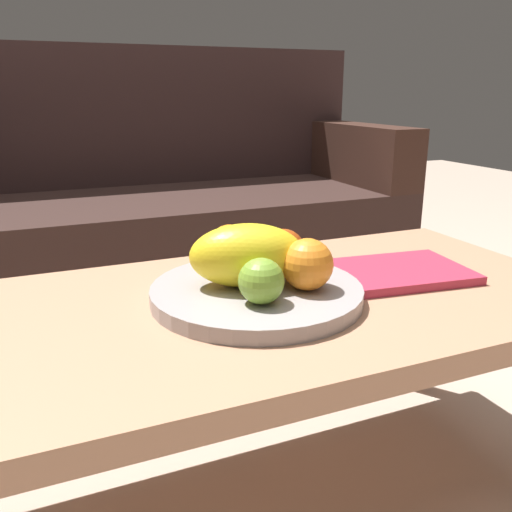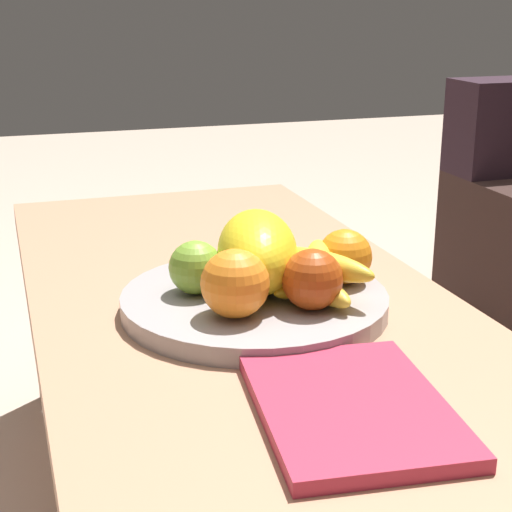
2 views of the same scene
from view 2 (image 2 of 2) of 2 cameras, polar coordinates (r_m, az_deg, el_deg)
coffee_table at (r=1.11m, az=-0.91°, el=-5.10°), size 1.26×0.56×0.41m
fruit_bowl at (r=1.04m, az=0.00°, el=-3.26°), size 0.35×0.35×0.03m
melon_large_front at (r=1.04m, az=0.08°, el=0.33°), size 0.21×0.15×0.10m
orange_front at (r=0.95m, az=-1.50°, el=-1.97°), size 0.08×0.08×0.08m
orange_left at (r=1.07m, az=6.32°, el=-0.04°), size 0.07×0.07×0.07m
apple_front at (r=1.03m, az=-4.32°, el=-0.82°), size 0.07×0.07×0.07m
apple_left at (r=0.98m, az=4.03°, el=-1.67°), size 0.08×0.08×0.08m
banana_bunch at (r=1.02m, az=4.46°, el=-1.18°), size 0.17×0.15×0.06m
magazine at (r=0.81m, az=6.78°, el=-10.61°), size 0.27×0.21×0.02m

